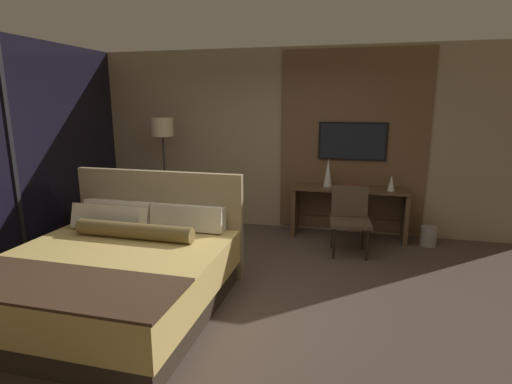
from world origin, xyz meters
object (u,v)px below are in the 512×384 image
(book, at_px, (352,187))
(waste_bin, at_px, (428,236))
(bed, at_px, (115,274))
(desk, at_px, (349,204))
(floor_lamp, at_px, (163,136))
(vase_short, at_px, (391,183))
(armchair_by_window, at_px, (119,223))
(vase_tall, at_px, (328,172))
(tv, at_px, (352,141))
(desk_chair, at_px, (350,214))

(book, relative_size, waste_bin, 0.88)
(bed, bearing_deg, desk, 51.77)
(bed, xyz_separation_m, book, (2.20, 2.74, 0.42))
(floor_lamp, distance_m, book, 2.97)
(book, bearing_deg, desk, 171.15)
(bed, bearing_deg, floor_lamp, 105.44)
(vase_short, distance_m, waste_bin, 0.92)
(bed, height_order, armchair_by_window, bed)
(vase_tall, bearing_deg, book, -0.71)
(vase_short, relative_size, book, 0.91)
(tv, height_order, waste_bin, tv)
(vase_tall, relative_size, book, 1.71)
(vase_tall, distance_m, vase_short, 0.91)
(desk, height_order, book, book)
(vase_short, bearing_deg, desk_chair, -135.14)
(desk_chair, xyz_separation_m, vase_tall, (-0.35, 0.64, 0.44))
(desk_chair, distance_m, floor_lamp, 3.04)
(waste_bin, bearing_deg, vase_short, 176.43)
(vase_tall, bearing_deg, desk, 0.02)
(desk_chair, bearing_deg, desk, 86.45)
(vase_short, bearing_deg, bed, -135.87)
(bed, distance_m, book, 3.54)
(desk_chair, height_order, vase_short, vase_short)
(vase_tall, xyz_separation_m, book, (0.36, -0.00, -0.20))
(bed, bearing_deg, tv, 53.62)
(armchair_by_window, distance_m, vase_short, 3.95)
(bed, xyz_separation_m, desk, (2.17, 2.75, 0.16))
(tv, xyz_separation_m, floor_lamp, (-2.85, -0.48, 0.05))
(desk_chair, relative_size, waste_bin, 3.18)
(armchair_by_window, distance_m, book, 3.44)
(desk, bearing_deg, armchair_by_window, -162.06)
(desk, distance_m, vase_short, 0.68)
(desk_chair, relative_size, armchair_by_window, 0.79)
(desk_chair, distance_m, vase_short, 0.84)
(bed, distance_m, armchair_by_window, 2.01)
(armchair_by_window, bearing_deg, desk_chair, -114.65)
(armchair_by_window, xyz_separation_m, waste_bin, (4.34, 0.91, -0.14))
(floor_lamp, xyz_separation_m, waste_bin, (3.97, 0.16, -1.34))
(desk, relative_size, floor_lamp, 0.95)
(floor_lamp, bearing_deg, tv, 9.58)
(tv, height_order, book, tv)
(tv, distance_m, armchair_by_window, 3.63)
(book, bearing_deg, waste_bin, -6.53)
(desk_chair, xyz_separation_m, book, (0.00, 0.63, 0.25))
(tv, bearing_deg, floor_lamp, -170.42)
(armchair_by_window, relative_size, floor_lamp, 0.64)
(tv, bearing_deg, armchair_by_window, -159.04)
(vase_tall, bearing_deg, bed, -123.77)
(desk, height_order, armchair_by_window, armchair_by_window)
(floor_lamp, bearing_deg, desk, 5.81)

